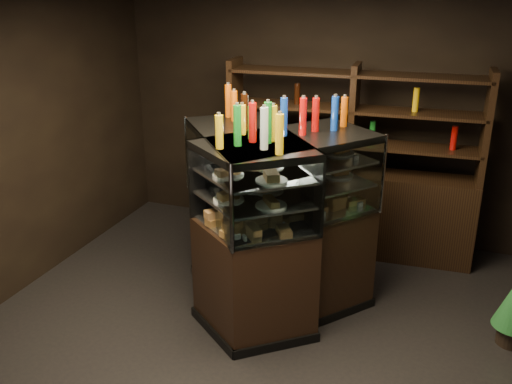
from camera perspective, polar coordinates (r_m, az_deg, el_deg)
ground at (r=4.70m, az=0.85°, el=-15.85°), size 5.00×5.00×0.00m
room_shell at (r=3.86m, az=1.00°, el=7.83°), size 5.02×5.02×3.01m
display_case at (r=4.99m, az=1.07°, el=-6.26°), size 1.84×1.62×1.61m
food_display at (r=4.72m, az=1.10°, el=0.92°), size 1.33×1.14×0.49m
bottles_top at (r=4.56m, az=1.18°, el=7.38°), size 1.15×1.01×0.30m
back_shelving at (r=6.11m, az=9.24°, el=-0.53°), size 2.59×0.57×2.00m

